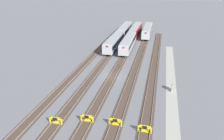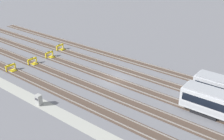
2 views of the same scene
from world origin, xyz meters
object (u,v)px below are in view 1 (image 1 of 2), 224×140
at_px(subway_car_front_row_left_inner, 114,42).
at_px(electrical_cabinet, 173,87).
at_px(subway_car_front_row_right_inner, 147,30).
at_px(bumper_stop_near_inner_track, 116,122).
at_px(bumper_stop_nearest_track, 145,129).
at_px(subway_car_front_row_rightmost, 136,30).
at_px(bumper_stop_far_inner_track, 57,120).
at_px(bumper_stop_middle_track, 88,118).
at_px(subway_car_front_row_centre, 128,43).
at_px(subway_car_front_row_leftmost, 125,29).

relative_size(subway_car_front_row_left_inner, electrical_cabinet, 11.26).
height_order(subway_car_front_row_right_inner, bumper_stop_near_inner_track, subway_car_front_row_right_inner).
bearing_deg(bumper_stop_nearest_track, subway_car_front_row_left_inner, 18.51).
bearing_deg(bumper_stop_near_inner_track, bumper_stop_nearest_track, -98.63).
bearing_deg(subway_car_front_row_rightmost, bumper_stop_far_inner_track, 175.81).
bearing_deg(bumper_stop_far_inner_track, subway_car_front_row_left_inner, 0.06).
xyz_separation_m(bumper_stop_near_inner_track, bumper_stop_far_inner_track, (-1.64, 8.67, 0.00)).
xyz_separation_m(subway_car_front_row_right_inner, bumper_stop_middle_track, (-57.16, 4.36, -1.53)).
bearing_deg(electrical_cabinet, subway_car_front_row_rightmost, 16.23).
height_order(subway_car_front_row_centre, electrical_cabinet, subway_car_front_row_centre).
relative_size(bumper_stop_nearest_track, bumper_stop_far_inner_track, 1.00).
height_order(subway_car_front_row_right_inner, bumper_stop_far_inner_track, subway_car_front_row_right_inner).
bearing_deg(bumper_stop_far_inner_track, electrical_cabinet, -50.02).
relative_size(subway_car_front_row_leftmost, bumper_stop_far_inner_track, 8.99).
relative_size(subway_car_front_row_right_inner, bumper_stop_far_inner_track, 8.99).
bearing_deg(bumper_stop_nearest_track, bumper_stop_middle_track, 86.21).
distance_m(bumper_stop_nearest_track, bumper_stop_near_inner_track, 4.38).
distance_m(subway_car_front_row_rightmost, electrical_cabinet, 46.08).
xyz_separation_m(subway_car_front_row_leftmost, bumper_stop_far_inner_track, (-58.80, 0.05, -1.53)).
distance_m(subway_car_front_row_left_inner, bumper_stop_nearest_track, 41.09).
bearing_deg(subway_car_front_row_left_inner, bumper_stop_nearest_track, -161.49).
distance_m(subway_car_front_row_rightmost, bumper_stop_nearest_track, 58.33).
xyz_separation_m(subway_car_front_row_leftmost, subway_car_front_row_rightmost, (-0.17, -4.25, 0.00)).
distance_m(bumper_stop_middle_track, bumper_stop_far_inner_track, 4.60).
distance_m(bumper_stop_nearest_track, electrical_cabinet, 14.06).
bearing_deg(bumper_stop_near_inner_track, subway_car_front_row_right_inner, -0.01).
height_order(subway_car_front_row_centre, bumper_stop_far_inner_track, subway_car_front_row_centre).
xyz_separation_m(bumper_stop_near_inner_track, electrical_cabinet, (12.77, -8.51, 0.29)).
xyz_separation_m(bumper_stop_near_inner_track, bumper_stop_middle_track, (-0.08, 4.34, 0.00)).
distance_m(subway_car_front_row_left_inner, bumper_stop_middle_track, 38.64).
height_order(bumper_stop_middle_track, electrical_cabinet, electrical_cabinet).
xyz_separation_m(subway_car_front_row_centre, subway_car_front_row_rightmost, (18.72, 0.04, 0.00)).
distance_m(subway_car_front_row_centre, electrical_cabinet, 28.59).
relative_size(subway_car_front_row_leftmost, subway_car_front_row_left_inner, 1.00).
bearing_deg(electrical_cabinet, bumper_stop_near_inner_track, 146.32).
relative_size(subway_car_front_row_centre, subway_car_front_row_right_inner, 1.00).
relative_size(subway_car_front_row_centre, bumper_stop_near_inner_track, 8.98).
distance_m(subway_car_front_row_centre, subway_car_front_row_rightmost, 18.72).
height_order(bumper_stop_near_inner_track, bumper_stop_far_inner_track, same).
distance_m(subway_car_front_row_leftmost, electrical_cabinet, 47.60).
bearing_deg(bumper_stop_near_inner_track, subway_car_front_row_centre, 6.46).
bearing_deg(bumper_stop_middle_track, bumper_stop_near_inner_track, -88.92).
bearing_deg(electrical_cabinet, bumper_stop_nearest_track, 162.70).
bearing_deg(electrical_cabinet, bumper_stop_middle_track, 134.99).
relative_size(subway_car_front_row_leftmost, electrical_cabinet, 11.26).
relative_size(subway_car_front_row_left_inner, bumper_stop_near_inner_track, 8.97).
bearing_deg(bumper_stop_middle_track, subway_car_front_row_centre, -0.02).
height_order(subway_car_front_row_left_inner, bumper_stop_far_inner_track, subway_car_front_row_left_inner).
distance_m(subway_car_front_row_leftmost, bumper_stop_far_inner_track, 58.82).
height_order(subway_car_front_row_leftmost, subway_car_front_row_left_inner, same).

